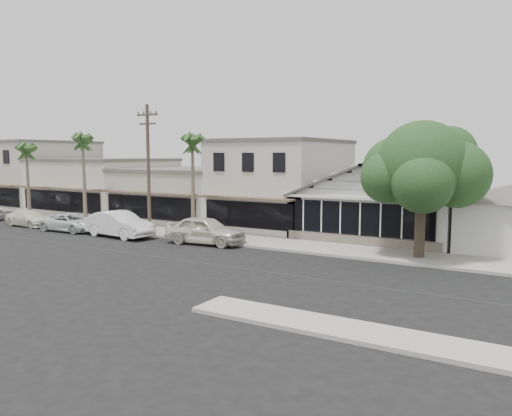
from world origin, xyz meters
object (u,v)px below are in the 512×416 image
Objects in this scene: utility_pole at (148,167)px; car_0 at (205,230)px; car_3 at (29,218)px; shade_tree at (422,169)px; car_2 at (71,222)px; car_1 at (119,224)px.

car_0 is at bearing -6.89° from utility_pole.
car_3 is 0.58× the size of shade_tree.
shade_tree is (24.28, 3.10, 4.23)m from car_2.
utility_pole is at bearing -39.51° from car_1.
car_3 is (-11.42, -1.39, -4.16)m from utility_pole.
car_3 is (-5.00, 0.06, -0.03)m from car_2.
car_3 is (-10.00, 0.07, -0.25)m from car_1.
utility_pole is 4.41m from car_1.
car_2 is (-6.42, -1.45, -4.14)m from utility_pole.
car_2 is (-5.00, 0.02, -0.23)m from car_1.
car_0 is 1.10× the size of car_2.
car_1 is (-6.68, -0.83, -0.00)m from car_0.
car_1 is 19.94m from shade_tree.
utility_pole reaches higher than shade_tree.
car_2 reaches higher than car_3.
utility_pole is 17.94m from shade_tree.
car_0 is at bearing -78.37° from car_1.
car_0 reaches higher than car_1.
car_2 is 1.09× the size of car_3.
car_0 is 11.71m from car_2.
car_2 is (-11.68, -0.81, -0.23)m from car_0.
utility_pole is 7.77m from car_2.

